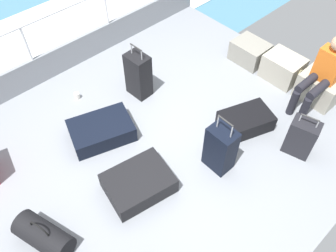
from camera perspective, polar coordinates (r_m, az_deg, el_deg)
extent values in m
cube|color=gray|center=(4.72, -0.20, -2.29)|extent=(4.40, 5.20, 0.06)
cube|color=gray|center=(5.86, -15.06, 11.74)|extent=(0.06, 5.20, 0.45)
cylinder|color=silver|center=(5.51, -21.69, 10.57)|extent=(0.04, 0.04, 1.00)
cylinder|color=silver|center=(5.98, -9.89, 16.83)|extent=(0.04, 0.04, 1.00)
cylinder|color=silver|center=(5.44, -16.76, 18.13)|extent=(0.04, 4.16, 0.04)
cube|color=white|center=(7.28, -20.32, 12.95)|extent=(2.40, 7.28, 0.01)
cube|color=gray|center=(5.91, 13.36, 11.83)|extent=(0.55, 0.44, 0.34)
torus|color=tan|center=(5.99, 11.32, 13.66)|extent=(0.02, 0.12, 0.12)
torus|color=tan|center=(5.76, 15.70, 10.98)|extent=(0.02, 0.12, 0.12)
cube|color=#9E9989|center=(5.69, 18.41, 9.09)|extent=(0.56, 0.44, 0.40)
torus|color=tan|center=(5.74, 16.27, 11.18)|extent=(0.02, 0.12, 0.12)
torus|color=tan|center=(5.55, 21.02, 8.16)|extent=(0.02, 0.12, 0.12)
cube|color=#9E9989|center=(5.54, 23.82, 5.85)|extent=(0.57, 0.47, 0.41)
torus|color=tan|center=(5.56, 21.57, 8.11)|extent=(0.02, 0.12, 0.12)
cube|color=orange|center=(5.23, 25.07, 9.09)|extent=(0.34, 0.20, 0.48)
cylinder|color=black|center=(5.10, 23.55, 5.52)|extent=(0.12, 0.40, 0.12)
cylinder|color=black|center=(5.12, 21.59, 2.56)|extent=(0.11, 0.11, 0.41)
cylinder|color=black|center=(5.14, 21.91, 6.60)|extent=(0.12, 0.40, 0.12)
cylinder|color=black|center=(5.16, 19.98, 3.66)|extent=(0.11, 0.11, 0.41)
cube|color=black|center=(4.85, 12.70, 0.83)|extent=(0.66, 0.80, 0.24)
cube|color=white|center=(4.99, 16.18, 2.34)|extent=(0.05, 0.02, 0.08)
cube|color=black|center=(4.23, 8.64, -3.74)|extent=(0.34, 0.25, 0.66)
cylinder|color=#A5A8AD|center=(3.94, 8.24, 0.79)|extent=(0.02, 0.02, 0.19)
cylinder|color=#A5A8AD|center=(3.86, 10.48, -0.91)|extent=(0.02, 0.02, 0.19)
cylinder|color=#2D2D2D|center=(3.83, 9.52, 0.85)|extent=(0.23, 0.02, 0.02)
cube|color=green|center=(4.23, 9.94, -2.07)|extent=(0.05, 0.01, 0.08)
cube|color=black|center=(5.07, -4.91, 8.36)|extent=(0.35, 0.26, 0.69)
cylinder|color=#A5A8AD|center=(4.87, -6.08, 12.62)|extent=(0.02, 0.02, 0.15)
cylinder|color=#A5A8AD|center=(4.74, -4.40, 11.61)|extent=(0.02, 0.02, 0.15)
cylinder|color=#2D2D2D|center=(4.76, -5.31, 12.84)|extent=(0.23, 0.03, 0.02)
cube|color=white|center=(4.99, -3.98, 10.99)|extent=(0.05, 0.01, 0.08)
cube|color=black|center=(4.68, 21.15, -1.78)|extent=(0.40, 0.32, 0.53)
cylinder|color=#A5A8AD|center=(4.45, 21.07, 1.34)|extent=(0.02, 0.02, 0.11)
cylinder|color=#A5A8AD|center=(4.45, 23.51, 0.27)|extent=(0.02, 0.02, 0.11)
cylinder|color=#2D2D2D|center=(4.41, 22.50, 1.29)|extent=(0.22, 0.08, 0.02)
cube|color=silver|center=(4.65, 22.11, 0.42)|extent=(0.05, 0.02, 0.08)
cube|color=black|center=(4.17, -4.89, -9.39)|extent=(0.71, 0.86, 0.24)
cube|color=silver|center=(4.25, -0.34, -6.88)|extent=(0.05, 0.01, 0.08)
cube|color=black|center=(4.71, -10.93, -0.72)|extent=(0.78, 0.95, 0.24)
cube|color=green|center=(4.73, -6.30, 1.26)|extent=(0.05, 0.02, 0.08)
cylinder|color=black|center=(4.06, -19.84, -16.71)|extent=(0.71, 0.47, 0.29)
torus|color=black|center=(3.92, -20.46, -15.77)|extent=(0.24, 0.09, 0.25)
cylinder|color=white|center=(5.34, -14.81, 4.85)|extent=(0.08, 0.08, 0.10)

